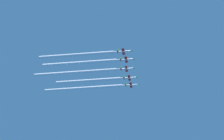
{
  "coord_description": "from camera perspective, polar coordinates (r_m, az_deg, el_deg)",
  "views": [
    {
      "loc": [
        328.2,
        30.18,
        2.52
      ],
      "look_at": [
        -0.13,
        -11.39,
        215.52
      ],
      "focal_mm": 87.9,
      "sensor_mm": 36.0,
      "label": 1
    }
  ],
  "objects": [
    {
      "name": "smoke_trail_far_right",
      "position": [
        377.69,
        -3.58,
        1.59
      ],
      "size": [
        2.07,
        54.29,
        2.07
      ],
      "color": "white"
    },
    {
      "name": "jet_far_right",
      "position": [
        373.72,
        1.3,
        1.95
      ],
      "size": [
        7.72,
        11.24,
        2.7
      ],
      "color": "silver"
    },
    {
      "name": "jet_far_left",
      "position": [
        412.11,
        2.09,
        -1.56
      ],
      "size": [
        7.72,
        11.24,
        2.7
      ],
      "color": "silver"
    },
    {
      "name": "smoke_trail_inner_left",
      "position": [
        405.6,
        -2.34,
        -1.1
      ],
      "size": [
        2.07,
        50.11,
        2.07
      ],
      "color": "white"
    },
    {
      "name": "smoke_trail_inner_right",
      "position": [
        386.48,
        -3.24,
        0.77
      ],
      "size": [
        2.07,
        55.1,
        2.07
      ],
      "color": "white"
    },
    {
      "name": "jet_center",
      "position": [
        392.35,
        1.61,
        0.13
      ],
      "size": [
        7.72,
        11.24,
        2.7
      ],
      "color": "silver"
    },
    {
      "name": "jet_inner_left",
      "position": [
        402.27,
        1.91,
        -0.81
      ],
      "size": [
        7.72,
        11.24,
        2.7
      ],
      "color": "silver"
    },
    {
      "name": "smoke_trail_center",
      "position": [
        396.87,
        -3.66,
        -0.23
      ],
      "size": [
        2.07,
        62.99,
        2.07
      ],
      "color": "white"
    },
    {
      "name": "smoke_trail_far_left",
      "position": [
        416.2,
        -2.84,
        -1.88
      ],
      "size": [
        2.07,
        61.5,
        2.07
      ],
      "color": "white"
    },
    {
      "name": "jet_inner_right",
      "position": [
        382.61,
        1.59,
        1.11
      ],
      "size": [
        7.72,
        11.24,
        2.7
      ],
      "color": "silver"
    }
  ]
}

